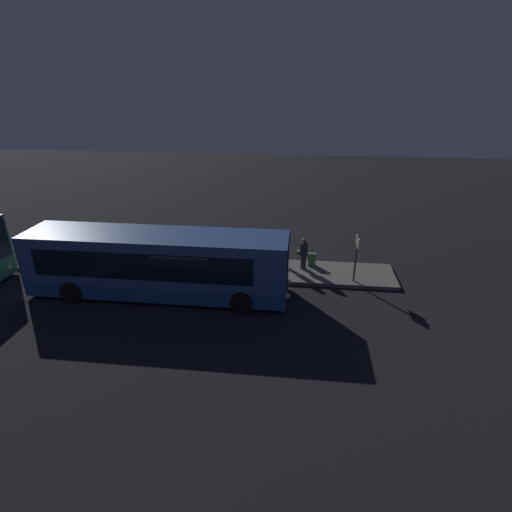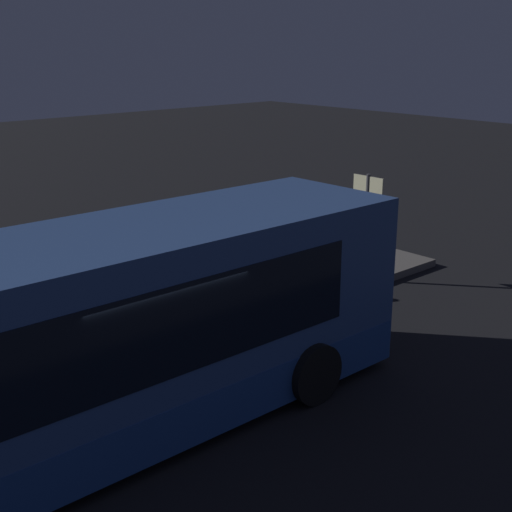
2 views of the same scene
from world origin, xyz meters
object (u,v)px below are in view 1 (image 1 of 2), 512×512
at_px(bus_lead, 157,265).
at_px(passenger_waiting, 303,252).
at_px(suitcase, 312,259).
at_px(trash_bin, 179,264).
at_px(sign_post, 356,252).
at_px(passenger_boarding, 285,251).

xyz_separation_m(bus_lead, passenger_waiting, (6.79, 3.20, -0.41)).
height_order(suitcase, trash_bin, suitcase).
bearing_deg(sign_post, suitcase, 142.48).
bearing_deg(passenger_waiting, bus_lead, 143.63).
xyz_separation_m(passenger_boarding, suitcase, (1.42, 0.33, -0.58)).
distance_m(passenger_waiting, sign_post, 2.86).
bearing_deg(suitcase, bus_lead, -153.48).
distance_m(suitcase, trash_bin, 7.04).
distance_m(bus_lead, suitcase, 8.17).
distance_m(bus_lead, sign_post, 9.54).
height_order(passenger_boarding, suitcase, passenger_boarding).
xyz_separation_m(suitcase, sign_post, (2.06, -1.58, 1.21)).
bearing_deg(passenger_waiting, trash_bin, 126.90).
bearing_deg(trash_bin, passenger_waiting, 8.48).
bearing_deg(bus_lead, trash_bin, 81.06).
relative_size(bus_lead, sign_post, 5.13).
relative_size(passenger_waiting, sign_post, 0.72).
xyz_separation_m(bus_lead, suitcase, (7.26, 3.62, -0.97)).
xyz_separation_m(passenger_boarding, passenger_waiting, (0.95, -0.09, -0.02)).
bearing_deg(passenger_boarding, suitcase, 71.49).
distance_m(passenger_waiting, trash_bin, 6.54).
bearing_deg(trash_bin, bus_lead, -98.94).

